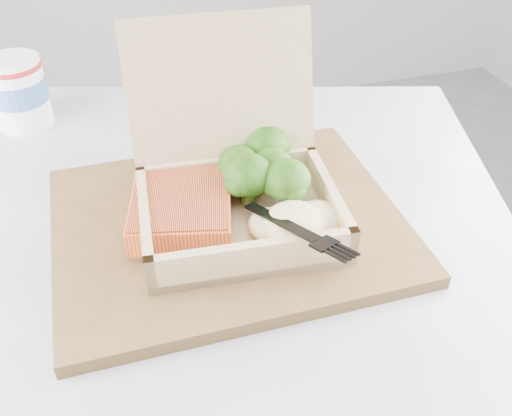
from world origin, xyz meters
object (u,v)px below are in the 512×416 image
object	(u,v)px
serving_tray	(228,224)
paper_cup	(18,90)
cafe_table	(202,342)
takeout_container	(234,174)

from	to	relation	value
serving_tray	paper_cup	distance (m)	0.39
serving_tray	cafe_table	bearing A→B (deg)	-177.05
cafe_table	paper_cup	distance (m)	0.43
cafe_table	takeout_container	world-z (taller)	takeout_container
cafe_table	takeout_container	distance (m)	0.25
serving_tray	takeout_container	world-z (taller)	takeout_container
takeout_container	paper_cup	bearing A→B (deg)	132.51
cafe_table	serving_tray	bearing A→B (deg)	2.95
cafe_table	takeout_container	size ratio (longest dim) A/B	3.97
serving_tray	paper_cup	size ratio (longest dim) A/B	3.82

